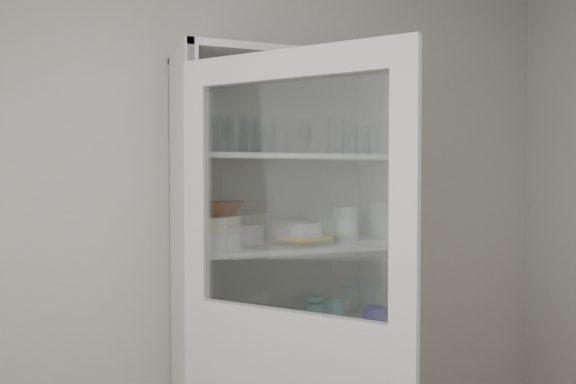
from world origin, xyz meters
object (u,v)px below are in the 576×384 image
object	(u,v)px
goblet_2	(306,139)
goblet_3	(348,140)
glass_platter	(305,241)
teal_jar	(314,311)
plate_stack_front	(215,241)
cream_bowl	(215,224)
mug_white	(308,326)
mug_teal	(333,312)
cupboard_door	(290,376)
measuring_cups	(242,336)
white_canister	(217,321)
mug_blue	(375,316)
goblet_0	(222,135)
white_ramekin	(305,230)
yellow_trivet	(305,238)
plate_stack_back	(241,233)
grey_bowl_stack	(346,224)
goblet_1	(254,138)
pantry_cabinet	(283,310)
terracotta_bowl	(215,209)

from	to	relation	value
goblet_2	goblet_3	distance (m)	0.22
glass_platter	teal_jar	xyz separation A→B (m)	(0.08, 0.09, -0.35)
plate_stack_front	cream_bowl	xyz separation A→B (m)	(0.00, 0.00, 0.07)
glass_platter	mug_white	xyz separation A→B (m)	(-0.02, -0.08, -0.37)
cream_bowl	mug_teal	bearing A→B (deg)	10.62
cupboard_door	measuring_cups	size ratio (longest dim) A/B	18.54
goblet_3	measuring_cups	distance (m)	1.07
white_canister	mug_blue	bearing A→B (deg)	-7.57
goblet_0	plate_stack_front	xyz separation A→B (m)	(-0.08, -0.18, -0.46)
white_ramekin	measuring_cups	xyz separation A→B (m)	(-0.32, -0.06, -0.44)
goblet_0	glass_platter	distance (m)	0.61
goblet_3	yellow_trivet	size ratio (longest dim) A/B	0.94
plate_stack_back	goblet_0	bearing A→B (deg)	-169.20
mug_teal	mug_blue	bearing A→B (deg)	-38.41
teal_jar	mug_blue	bearing A→B (deg)	-28.28
glass_platter	grey_bowl_stack	world-z (taller)	grey_bowl_stack
plate_stack_front	measuring_cups	bearing A→B (deg)	-2.83
plate_stack_front	grey_bowl_stack	world-z (taller)	grey_bowl_stack
cupboard_door	goblet_2	bearing A→B (deg)	113.44
yellow_trivet	mug_blue	bearing A→B (deg)	-7.36
plate_stack_front	teal_jar	size ratio (longest dim) A/B	1.90
goblet_2	grey_bowl_stack	world-z (taller)	goblet_2
goblet_2	measuring_cups	size ratio (longest dim) A/B	1.54
plate_stack_back	glass_platter	bearing A→B (deg)	-30.28
goblet_1	cupboard_door	bearing A→B (deg)	-97.30
mug_teal	teal_jar	size ratio (longest dim) A/B	0.97
goblet_1	mug_teal	xyz separation A→B (m)	(0.37, -0.07, -0.83)
goblet_0	cupboard_door	bearing A→B (deg)	-84.44
pantry_cabinet	mug_teal	xyz separation A→B (m)	(0.24, -0.03, -0.02)
pantry_cabinet	mug_white	size ratio (longest dim) A/B	22.68
goblet_0	glass_platter	xyz separation A→B (m)	(0.35, -0.13, -0.48)
white_ramekin	grey_bowl_stack	xyz separation A→B (m)	(0.22, 0.03, 0.02)
yellow_trivet	goblet_3	bearing A→B (deg)	24.48
goblet_1	goblet_0	bearing A→B (deg)	-178.94
goblet_1	goblet_2	bearing A→B (deg)	-0.14
mug_teal	pantry_cabinet	bearing A→B (deg)	167.53
goblet_2	white_canister	size ratio (longest dim) A/B	1.22
pantry_cabinet	goblet_3	distance (m)	0.88
goblet_1	goblet_2	world-z (taller)	goblet_2
goblet_1	yellow_trivet	xyz separation A→B (m)	(0.20, -0.14, -0.46)
terracotta_bowl	mug_teal	distance (m)	0.80
goblet_0	plate_stack_back	size ratio (longest dim) A/B	0.78
cupboard_door	goblet_2	size ratio (longest dim) A/B	12.08
terracotta_bowl	white_ramekin	size ratio (longest dim) A/B	1.64
mug_teal	measuring_cups	world-z (taller)	mug_teal
grey_bowl_stack	goblet_2	bearing A→B (deg)	146.61
grey_bowl_stack	cupboard_door	bearing A→B (deg)	-131.60
plate_stack_front	mug_blue	bearing A→B (deg)	0.43
goblet_0	goblet_2	xyz separation A→B (m)	(0.41, 0.00, -0.01)
pantry_cabinet	teal_jar	size ratio (longest dim) A/B	17.39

